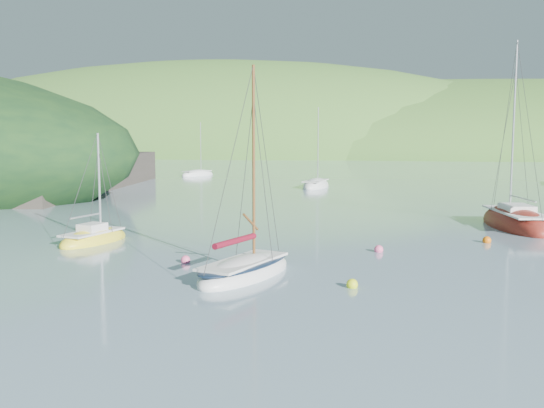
% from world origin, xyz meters
% --- Properties ---
extents(ground, '(700.00, 700.00, 0.00)m').
position_xyz_m(ground, '(0.00, 0.00, 0.00)').
color(ground, gray).
rests_on(ground, ground).
extents(shoreline_hills, '(690.00, 135.00, 56.00)m').
position_xyz_m(shoreline_hills, '(-9.66, 172.42, 0.00)').
color(shoreline_hills, '#3F742C').
rests_on(shoreline_hills, ground).
extents(daysailer_white, '(3.65, 6.20, 8.97)m').
position_xyz_m(daysailer_white, '(0.05, 0.96, 0.21)').
color(daysailer_white, white).
rests_on(daysailer_white, ground).
extents(sloop_red, '(4.49, 8.74, 12.33)m').
position_xyz_m(sloop_red, '(12.55, 17.29, 0.23)').
color(sloop_red, maroon).
rests_on(sloop_red, ground).
extents(sailboat_yellow, '(2.69, 4.98, 6.27)m').
position_xyz_m(sailboat_yellow, '(-9.82, 6.51, 0.16)').
color(sailboat_yellow, yellow).
rests_on(sailboat_yellow, ground).
extents(distant_sloop_a, '(2.89, 6.77, 9.41)m').
position_xyz_m(distant_sloop_a, '(-4.01, 42.74, 0.17)').
color(distant_sloop_a, white).
rests_on(distant_sloop_a, ground).
extents(distant_sloop_c, '(4.20, 6.02, 8.14)m').
position_xyz_m(distant_sloop_c, '(-23.24, 57.87, 0.15)').
color(distant_sloop_c, white).
rests_on(distant_sloop_c, ground).
extents(mooring_buoys, '(23.54, 11.55, 0.47)m').
position_xyz_m(mooring_buoys, '(0.31, 6.70, 0.12)').
color(mooring_buoys, '#DCEE16').
rests_on(mooring_buoys, ground).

